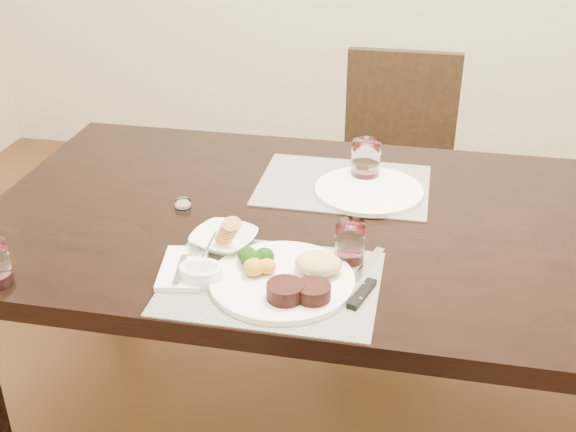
% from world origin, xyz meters
% --- Properties ---
extents(dining_table, '(2.00, 1.00, 0.75)m').
position_xyz_m(dining_table, '(0.00, 0.00, 0.67)').
color(dining_table, black).
rests_on(dining_table, ground).
extents(chair_far, '(0.42, 0.42, 0.90)m').
position_xyz_m(chair_far, '(0.00, 0.93, 0.50)').
color(chair_far, black).
rests_on(chair_far, ground).
extents(placemat_near, '(0.46, 0.34, 0.00)m').
position_xyz_m(placemat_near, '(-0.20, -0.33, 0.75)').
color(placemat_near, gray).
rests_on(placemat_near, dining_table).
extents(placemat_far, '(0.46, 0.34, 0.00)m').
position_xyz_m(placemat_far, '(-0.11, 0.19, 0.75)').
color(placemat_far, gray).
rests_on(placemat_far, dining_table).
extents(dinner_plate, '(0.31, 0.31, 0.06)m').
position_xyz_m(dinner_plate, '(-0.16, -0.33, 0.77)').
color(dinner_plate, white).
rests_on(dinner_plate, placemat_near).
extents(napkin_fork, '(0.12, 0.19, 0.02)m').
position_xyz_m(napkin_fork, '(-0.40, -0.32, 0.76)').
color(napkin_fork, white).
rests_on(napkin_fork, placemat_near).
extents(steak_knife, '(0.06, 0.26, 0.01)m').
position_xyz_m(steak_knife, '(-0.00, -0.31, 0.76)').
color(steak_knife, silver).
rests_on(steak_knife, placemat_near).
extents(cracker_bowl, '(0.17, 0.17, 0.06)m').
position_xyz_m(cracker_bowl, '(-0.34, -0.20, 0.77)').
color(cracker_bowl, white).
rests_on(cracker_bowl, placemat_near).
extents(sauce_ramekin, '(0.09, 0.14, 0.07)m').
position_xyz_m(sauce_ramekin, '(-0.35, -0.35, 0.77)').
color(sauce_ramekin, white).
rests_on(sauce_ramekin, placemat_near).
extents(wine_glass_near, '(0.07, 0.07, 0.09)m').
position_xyz_m(wine_glass_near, '(-0.05, -0.20, 0.80)').
color(wine_glass_near, silver).
rests_on(wine_glass_near, placemat_near).
extents(far_plate, '(0.29, 0.29, 0.01)m').
position_xyz_m(far_plate, '(-0.04, 0.15, 0.76)').
color(far_plate, white).
rests_on(far_plate, placemat_far).
extents(wine_glass_far, '(0.08, 0.08, 0.11)m').
position_xyz_m(wine_glass_far, '(-0.06, 0.24, 0.80)').
color(wine_glass_far, silver).
rests_on(wine_glass_far, placemat_far).
extents(salt_cellar, '(0.04, 0.04, 0.02)m').
position_xyz_m(salt_cellar, '(-0.50, -0.02, 0.76)').
color(salt_cellar, silver).
rests_on(salt_cellar, dining_table).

